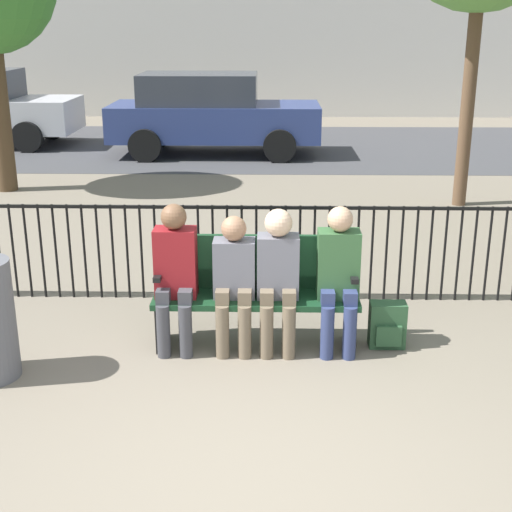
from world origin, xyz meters
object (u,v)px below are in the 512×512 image
at_px(seated_person_1, 234,276).
at_px(parked_car_1, 211,113).
at_px(seated_person_2, 278,272).
at_px(backpack, 387,325).
at_px(seated_person_3, 339,272).
at_px(seated_person_0, 175,270).
at_px(park_bench, 256,288).

relative_size(seated_person_1, parked_car_1, 0.27).
xyz_separation_m(seated_person_2, parked_car_1, (-1.29, 9.10, 0.16)).
bearing_deg(backpack, seated_person_3, -172.93).
distance_m(seated_person_3, backpack, 0.66).
relative_size(seated_person_1, backpack, 2.91).
height_order(seated_person_0, seated_person_3, seated_person_0).
xyz_separation_m(seated_person_2, seated_person_3, (0.49, 0.00, 0.00)).
xyz_separation_m(seated_person_3, backpack, (0.43, 0.05, -0.49)).
bearing_deg(park_bench, parked_car_1, 97.05).
relative_size(seated_person_1, seated_person_2, 0.95).
relative_size(park_bench, seated_person_3, 1.39).
height_order(seated_person_1, seated_person_2, seated_person_2).
height_order(park_bench, seated_person_3, seated_person_3).
distance_m(seated_person_0, seated_person_1, 0.48).
xyz_separation_m(park_bench, seated_person_1, (-0.18, -0.13, 0.15)).
height_order(park_bench, seated_person_2, seated_person_2).
height_order(seated_person_3, parked_car_1, parked_car_1).
relative_size(park_bench, seated_person_2, 1.42).
bearing_deg(seated_person_0, backpack, 1.72).
xyz_separation_m(park_bench, backpack, (1.10, -0.07, -0.30)).
bearing_deg(seated_person_2, seated_person_3, 0.14).
height_order(seated_person_0, parked_car_1, parked_car_1).
bearing_deg(backpack, seated_person_0, -178.28).
xyz_separation_m(park_bench, seated_person_3, (0.67, -0.13, 0.19)).
bearing_deg(backpack, seated_person_2, -176.61).
xyz_separation_m(park_bench, seated_person_0, (-0.66, -0.13, 0.20)).
bearing_deg(seated_person_1, seated_person_0, 179.32).
xyz_separation_m(seated_person_1, seated_person_3, (0.85, 0.00, 0.04)).
xyz_separation_m(park_bench, seated_person_2, (0.18, -0.13, 0.19)).
height_order(seated_person_1, backpack, seated_person_1).
bearing_deg(seated_person_1, park_bench, 36.67).
height_order(seated_person_3, backpack, seated_person_3).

